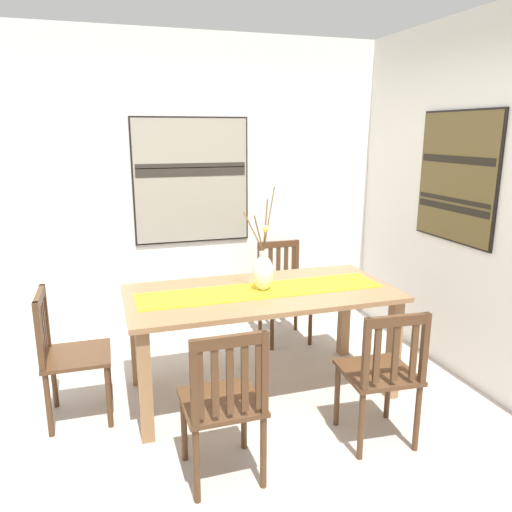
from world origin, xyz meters
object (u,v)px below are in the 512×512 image
dining_table (261,305)px  painting_on_side_wall (457,177)px  chair_1 (283,288)px  painting_on_back_wall (191,181)px  chair_3 (67,352)px  chair_0 (224,401)px  chair_2 (382,373)px  centerpiece_vase (263,271)px

dining_table → painting_on_side_wall: 1.77m
painting_on_side_wall → chair_1: bearing=139.2°
painting_on_back_wall → chair_3: bearing=-130.4°
chair_0 → painting_on_side_wall: 2.44m
chair_1 → chair_3: bearing=-154.9°
chair_2 → chair_0: bearing=-176.9°
centerpiece_vase → chair_2: 1.05m
chair_3 → painting_on_back_wall: size_ratio=0.80×
painting_on_back_wall → painting_on_side_wall: 2.22m
chair_1 → chair_3: chair_3 is taller
dining_table → centerpiece_vase: 0.26m
dining_table → chair_1: size_ratio=2.12×
chair_1 → chair_3: 2.00m
centerpiece_vase → painting_on_side_wall: size_ratio=0.75×
dining_table → chair_2: size_ratio=2.14×
chair_3 → painting_on_back_wall: (1.08, 1.27, 0.95)m
centerpiece_vase → chair_1: bearing=61.3°
chair_0 → chair_2: size_ratio=1.03×
dining_table → chair_3: 1.33m
chair_1 → painting_on_side_wall: (1.05, -0.91, 1.05)m
dining_table → centerpiece_vase: (0.01, 0.00, 0.26)m
painting_on_back_wall → painting_on_side_wall: bearing=-36.7°
chair_2 → chair_3: (-1.81, 0.85, 0.01)m
chair_0 → painting_on_side_wall: size_ratio=0.92×
centerpiece_vase → painting_on_back_wall: size_ratio=0.66×
dining_table → painting_on_back_wall: painting_on_back_wall is taller
chair_1 → painting_on_back_wall: bearing=150.2°
dining_table → chair_1: chair_1 is taller
chair_2 → chair_3: size_ratio=0.99×
chair_0 → chair_2: bearing=3.1°
chair_0 → chair_1: chair_0 is taller
dining_table → painting_on_side_wall: (1.54, -0.03, 0.87)m
chair_0 → painting_on_side_wall: (2.03, 0.84, 1.05)m
chair_0 → chair_2: 0.98m
dining_table → chair_0: (-0.49, -0.88, -0.18)m
centerpiece_vase → dining_table: bearing=-173.4°
chair_2 → painting_on_back_wall: bearing=109.1°
centerpiece_vase → painting_on_back_wall: bearing=101.2°
chair_0 → centerpiece_vase: bearing=60.0°
centerpiece_vase → chair_0: centerpiece_vase is taller
painting_on_back_wall → dining_table: bearing=-79.4°
chair_0 → chair_1: bearing=60.6°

